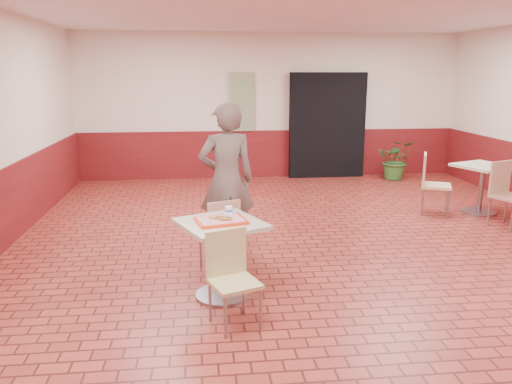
{
  "coord_description": "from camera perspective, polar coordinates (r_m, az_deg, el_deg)",
  "views": [
    {
      "loc": [
        -1.46,
        -5.48,
        2.19
      ],
      "look_at": [
        -0.89,
        -0.33,
        0.95
      ],
      "focal_mm": 35.0,
      "sensor_mm": 36.0,
      "label": 1
    }
  ],
  "objects": [
    {
      "name": "wainscot_band",
      "position": [
        5.92,
        8.27,
        -3.27
      ],
      "size": [
        8.0,
        10.0,
        1.0
      ],
      "color": "maroon",
      "rests_on": "ground"
    },
    {
      "name": "second_table",
      "position": [
        8.67,
        24.41,
        1.18
      ],
      "size": [
        0.74,
        0.74,
        0.78
      ],
      "rotation": [
        0.0,
        0.0,
        0.37
      ],
      "color": "beige",
      "rests_on": "ground"
    },
    {
      "name": "corridor_doorway",
      "position": [
        10.75,
        8.12,
        7.53
      ],
      "size": [
        1.6,
        0.22,
        2.2
      ],
      "primitive_type": "cube",
      "color": "black",
      "rests_on": "ground"
    },
    {
      "name": "customer",
      "position": [
        6.01,
        -3.37,
        1.38
      ],
      "size": [
        0.74,
        0.55,
        1.87
      ],
      "primitive_type": "imported",
      "rotation": [
        0.0,
        0.0,
        3.3
      ],
      "color": "#63544D",
      "rests_on": "ground"
    },
    {
      "name": "paper_cup",
      "position": [
        4.96,
        -3.12,
        -2.16
      ],
      "size": [
        0.07,
        0.07,
        0.09
      ],
      "rotation": [
        0.0,
        0.0,
        0.29
      ],
      "color": "white",
      "rests_on": "serving_tray"
    },
    {
      "name": "serving_tray",
      "position": [
        4.86,
        -4.05,
        -3.27
      ],
      "size": [
        0.47,
        0.36,
        0.03
      ],
      "rotation": [
        0.0,
        0.0,
        0.24
      ],
      "color": "red",
      "rests_on": "main_table"
    },
    {
      "name": "chair_second_left",
      "position": [
        8.36,
        19.4,
        1.25
      ],
      "size": [
        0.58,
        0.58,
        0.95
      ],
      "rotation": [
        0.0,
        0.0,
        1.15
      ],
      "color": "#E7C38A",
      "rests_on": "ground"
    },
    {
      "name": "main_table",
      "position": [
        4.94,
        -4.0,
        -6.26
      ],
      "size": [
        0.74,
        0.74,
        0.78
      ],
      "rotation": [
        0.0,
        0.0,
        0.42
      ],
      "color": "#BBAE97",
      "rests_on": "ground"
    },
    {
      "name": "chair_main_back",
      "position": [
        5.62,
        -4.03,
        -4.44
      ],
      "size": [
        0.49,
        0.49,
        0.83
      ],
      "rotation": [
        0.0,
        0.0,
        3.48
      ],
      "color": "tan",
      "rests_on": "ground"
    },
    {
      "name": "room_shell",
      "position": [
        5.71,
        8.61,
        6.38
      ],
      "size": [
        8.01,
        10.01,
        3.01
      ],
      "color": "maroon",
      "rests_on": "ground"
    },
    {
      "name": "promo_poster",
      "position": [
        10.47,
        -1.61,
        10.25
      ],
      "size": [
        0.5,
        0.03,
        1.2
      ],
      "primitive_type": "cube",
      "color": "gray",
      "rests_on": "wainscot_band"
    },
    {
      "name": "chair_main_front",
      "position": [
        4.46,
        -2.86,
        -9.22
      ],
      "size": [
        0.5,
        0.5,
        0.85
      ],
      "rotation": [
        0.0,
        0.0,
        0.37
      ],
      "color": "tan",
      "rests_on": "ground"
    },
    {
      "name": "potted_plant",
      "position": [
        10.82,
        15.74,
        3.57
      ],
      "size": [
        0.96,
        0.9,
        0.84
      ],
      "primitive_type": "imported",
      "rotation": [
        0.0,
        0.0,
        -0.41
      ],
      "color": "#346729",
      "rests_on": "ground"
    },
    {
      "name": "ring_donut",
      "position": [
        4.9,
        -4.85,
        -2.78
      ],
      "size": [
        0.12,
        0.12,
        0.03
      ],
      "primitive_type": "torus",
      "rotation": [
        0.0,
        0.0,
        -0.19
      ],
      "color": "#C68248",
      "rests_on": "serving_tray"
    },
    {
      "name": "long_john_donut",
      "position": [
        4.82,
        -3.56,
        -2.96
      ],
      "size": [
        0.15,
        0.11,
        0.04
      ],
      "rotation": [
        0.0,
        0.0,
        -0.36
      ],
      "color": "#B38D34",
      "rests_on": "serving_tray"
    },
    {
      "name": "chair_second_front",
      "position": [
        8.09,
        26.68,
        0.15
      ],
      "size": [
        0.56,
        0.56,
        0.94
      ],
      "rotation": [
        0.0,
        0.0,
        0.38
      ],
      "color": "tan",
      "rests_on": "ground"
    }
  ]
}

